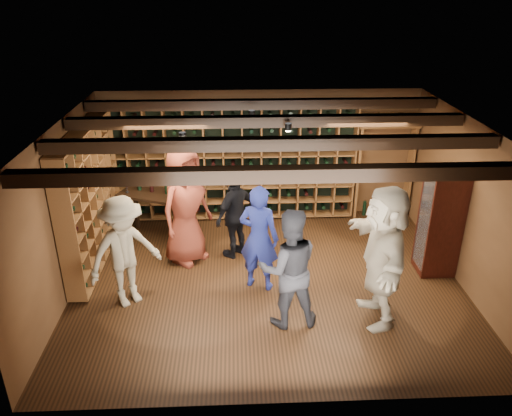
{
  "coord_description": "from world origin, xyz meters",
  "views": [
    {
      "loc": [
        -0.49,
        -6.66,
        4.37
      ],
      "look_at": [
        -0.18,
        0.2,
        1.18
      ],
      "focal_mm": 35.0,
      "sensor_mm": 36.0,
      "label": 1
    }
  ],
  "objects_px": {
    "guest_red_floral": "(185,206)",
    "tasting_table": "(153,199)",
    "display_cabinet": "(440,223)",
    "man_grey_suit": "(289,269)",
    "guest_khaki": "(124,252)",
    "man_blue_shirt": "(259,238)",
    "guest_woman_black": "(235,215)",
    "guest_beige": "(383,255)"
  },
  "relations": [
    {
      "from": "display_cabinet",
      "to": "guest_woman_black",
      "type": "bearing_deg",
      "value": 168.49
    },
    {
      "from": "guest_red_floral",
      "to": "tasting_table",
      "type": "height_order",
      "value": "guest_red_floral"
    },
    {
      "from": "display_cabinet",
      "to": "man_grey_suit",
      "type": "xyz_separation_m",
      "value": [
        -2.52,
        -1.23,
        0.0
      ]
    },
    {
      "from": "guest_khaki",
      "to": "guest_beige",
      "type": "bearing_deg",
      "value": -45.82
    },
    {
      "from": "man_blue_shirt",
      "to": "guest_khaki",
      "type": "distance_m",
      "value": 1.95
    },
    {
      "from": "guest_khaki",
      "to": "tasting_table",
      "type": "relative_size",
      "value": 1.27
    },
    {
      "from": "guest_woman_black",
      "to": "tasting_table",
      "type": "bearing_deg",
      "value": -72.97
    },
    {
      "from": "guest_red_floral",
      "to": "tasting_table",
      "type": "bearing_deg",
      "value": 79.57
    },
    {
      "from": "tasting_table",
      "to": "guest_red_floral",
      "type": "bearing_deg",
      "value": -29.54
    },
    {
      "from": "guest_khaki",
      "to": "man_grey_suit",
      "type": "bearing_deg",
      "value": -51.53
    },
    {
      "from": "display_cabinet",
      "to": "guest_khaki",
      "type": "bearing_deg",
      "value": -172.16
    },
    {
      "from": "man_blue_shirt",
      "to": "guest_red_floral",
      "type": "bearing_deg",
      "value": -14.99
    },
    {
      "from": "guest_red_floral",
      "to": "guest_khaki",
      "type": "height_order",
      "value": "guest_red_floral"
    },
    {
      "from": "man_grey_suit",
      "to": "guest_woman_black",
      "type": "xyz_separation_m",
      "value": [
        -0.69,
        1.88,
        -0.09
      ]
    },
    {
      "from": "man_blue_shirt",
      "to": "man_grey_suit",
      "type": "relative_size",
      "value": 0.98
    },
    {
      "from": "display_cabinet",
      "to": "guest_red_floral",
      "type": "height_order",
      "value": "guest_red_floral"
    },
    {
      "from": "display_cabinet",
      "to": "tasting_table",
      "type": "relative_size",
      "value": 1.32
    },
    {
      "from": "guest_red_floral",
      "to": "man_blue_shirt",
      "type": "bearing_deg",
      "value": -86.56
    },
    {
      "from": "man_grey_suit",
      "to": "guest_red_floral",
      "type": "bearing_deg",
      "value": -54.28
    },
    {
      "from": "man_grey_suit",
      "to": "display_cabinet",
      "type": "bearing_deg",
      "value": -158.62
    },
    {
      "from": "man_grey_suit",
      "to": "guest_red_floral",
      "type": "height_order",
      "value": "guest_red_floral"
    },
    {
      "from": "guest_woman_black",
      "to": "guest_khaki",
      "type": "height_order",
      "value": "guest_khaki"
    },
    {
      "from": "guest_woman_black",
      "to": "guest_beige",
      "type": "height_order",
      "value": "guest_beige"
    },
    {
      "from": "display_cabinet",
      "to": "guest_beige",
      "type": "bearing_deg",
      "value": -136.74
    },
    {
      "from": "man_grey_suit",
      "to": "tasting_table",
      "type": "height_order",
      "value": "man_grey_suit"
    },
    {
      "from": "guest_red_floral",
      "to": "guest_woman_black",
      "type": "distance_m",
      "value": 0.85
    },
    {
      "from": "guest_woman_black",
      "to": "guest_khaki",
      "type": "bearing_deg",
      "value": -8.52
    },
    {
      "from": "display_cabinet",
      "to": "guest_khaki",
      "type": "relative_size",
      "value": 1.04
    },
    {
      "from": "guest_khaki",
      "to": "guest_beige",
      "type": "relative_size",
      "value": 0.84
    },
    {
      "from": "guest_beige",
      "to": "display_cabinet",
      "type": "bearing_deg",
      "value": 133.12
    },
    {
      "from": "guest_woman_black",
      "to": "tasting_table",
      "type": "relative_size",
      "value": 1.15
    },
    {
      "from": "display_cabinet",
      "to": "guest_woman_black",
      "type": "xyz_separation_m",
      "value": [
        -3.21,
        0.65,
        -0.09
      ]
    },
    {
      "from": "guest_beige",
      "to": "tasting_table",
      "type": "bearing_deg",
      "value": -126.42
    },
    {
      "from": "man_blue_shirt",
      "to": "tasting_table",
      "type": "relative_size",
      "value": 1.26
    },
    {
      "from": "tasting_table",
      "to": "guest_woman_black",
      "type": "bearing_deg",
      "value": -3.6
    },
    {
      "from": "man_grey_suit",
      "to": "guest_red_floral",
      "type": "relative_size",
      "value": 0.87
    },
    {
      "from": "tasting_table",
      "to": "guest_khaki",
      "type": "bearing_deg",
      "value": -72.49
    },
    {
      "from": "man_grey_suit",
      "to": "guest_khaki",
      "type": "distance_m",
      "value": 2.34
    },
    {
      "from": "man_grey_suit",
      "to": "tasting_table",
      "type": "xyz_separation_m",
      "value": [
        -2.15,
        2.55,
        -0.07
      ]
    },
    {
      "from": "man_blue_shirt",
      "to": "tasting_table",
      "type": "xyz_separation_m",
      "value": [
        -1.8,
        1.65,
        -0.05
      ]
    },
    {
      "from": "display_cabinet",
      "to": "guest_beige",
      "type": "relative_size",
      "value": 0.88
    },
    {
      "from": "man_grey_suit",
      "to": "guest_khaki",
      "type": "relative_size",
      "value": 1.02
    }
  ]
}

